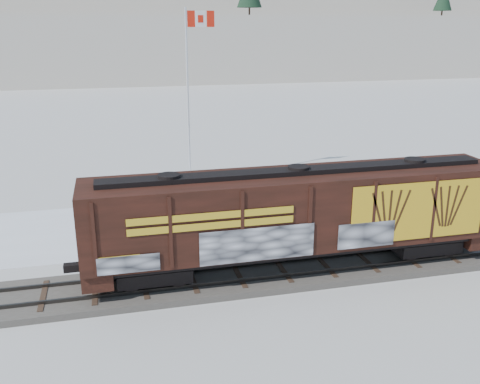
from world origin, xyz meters
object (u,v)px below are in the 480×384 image
object	(u,v)px
flagpole	(190,123)
car_silver	(132,210)
car_dark	(399,191)
hopper_railcar	(297,213)
car_white	(170,221)

from	to	relation	value
flagpole	car_silver	world-z (taller)	flagpole
car_dark	flagpole	bearing A→B (deg)	62.12
hopper_railcar	car_white	size ratio (longest dim) A/B	3.76
car_white	car_silver	bearing A→B (deg)	51.34
car_silver	flagpole	bearing A→B (deg)	-30.48
flagpole	car_white	world-z (taller)	flagpole
car_silver	car_white	size ratio (longest dim) A/B	0.83
flagpole	car_dark	size ratio (longest dim) A/B	2.43
hopper_railcar	car_silver	world-z (taller)	hopper_railcar
flagpole	car_dark	bearing A→B (deg)	-30.63
car_white	hopper_railcar	bearing A→B (deg)	-124.42
flagpole	car_silver	size ratio (longest dim) A/B	2.90
flagpole	car_silver	bearing A→B (deg)	-123.94
hopper_railcar	car_white	bearing A→B (deg)	130.12
flagpole	hopper_railcar	bearing A→B (deg)	-81.11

